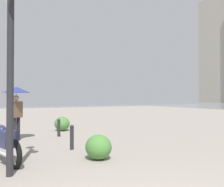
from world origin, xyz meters
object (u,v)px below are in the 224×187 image
object	(u,v)px
lamppost	(10,47)
bollard_near	(72,137)
bollard_mid	(59,127)
motorcycle	(3,142)
pedestrian	(16,98)

from	to	relation	value
lamppost	bollard_near	world-z (taller)	lamppost
lamppost	bollard_near	xyz separation A→B (m)	(1.85, -1.93, -2.28)
lamppost	bollard_mid	world-z (taller)	lamppost
motorcycle	bollard_mid	xyz separation A→B (m)	(3.22, -2.30, -0.12)
bollard_near	bollard_mid	size ratio (longest dim) A/B	1.05
bollard_near	bollard_mid	xyz separation A→B (m)	(2.67, -0.30, -0.02)
pedestrian	bollard_mid	xyz separation A→B (m)	(0.25, -1.69, -1.22)
lamppost	motorcycle	world-z (taller)	lamppost
motorcycle	bollard_near	xyz separation A→B (m)	(0.55, -2.00, -0.10)
lamppost	motorcycle	distance (m)	2.53
lamppost	bollard_mid	size ratio (longest dim) A/B	5.48
pedestrian	bollard_mid	size ratio (longest dim) A/B	2.76
lamppost	bollard_mid	xyz separation A→B (m)	(4.51, -2.23, -2.30)
lamppost	motorcycle	bearing A→B (deg)	3.11
pedestrian	bollard_mid	distance (m)	2.10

